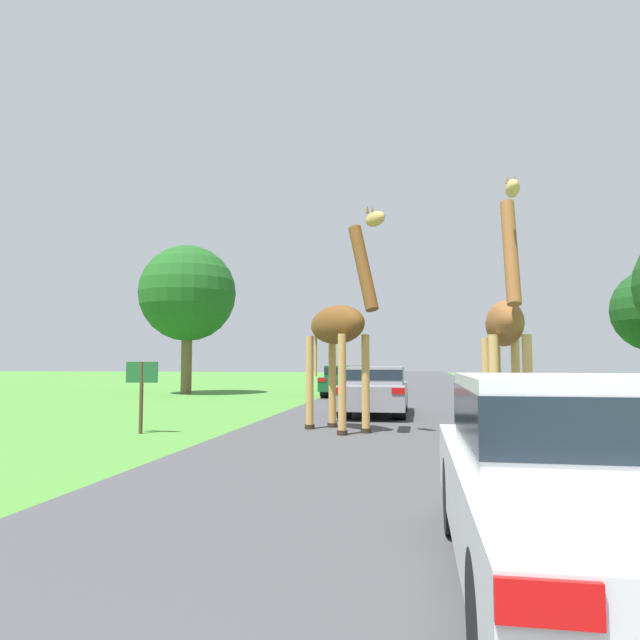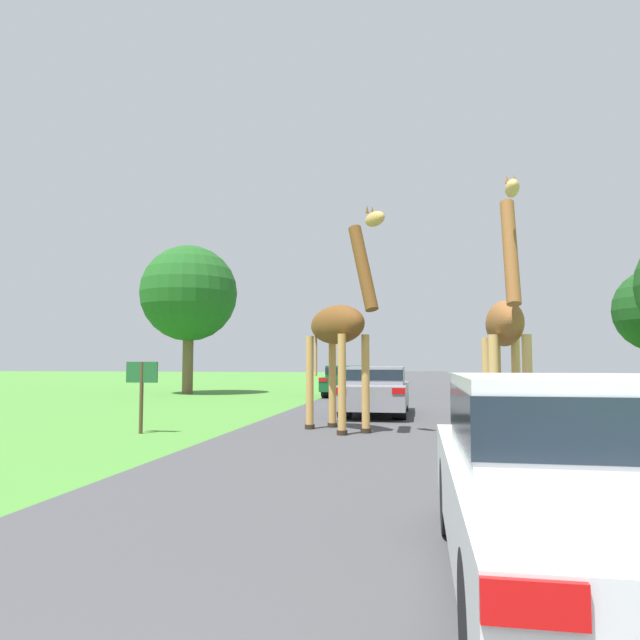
{
  "view_description": "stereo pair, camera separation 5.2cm",
  "coord_description": "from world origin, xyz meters",
  "px_view_note": "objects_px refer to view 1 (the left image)",
  "views": [
    {
      "loc": [
        -0.01,
        0.19,
        1.51
      ],
      "look_at": [
        -2.1,
        12.58,
        2.42
      ],
      "focal_mm": 32.0,
      "sensor_mm": 36.0,
      "label": 1
    },
    {
      "loc": [
        0.05,
        0.2,
        1.51
      ],
      "look_at": [
        -2.1,
        12.58,
        2.42
      ],
      "focal_mm": 32.0,
      "sensor_mm": 36.0,
      "label": 2
    }
  ],
  "objects_px": {
    "giraffe_companion": "(505,326)",
    "sign_post": "(142,383)",
    "giraffe_near_road": "(340,328)",
    "car_queue_left": "(347,380)",
    "car_queue_right": "(375,389)",
    "car_lead_maroon": "(593,479)",
    "tree_centre_back": "(188,294)"
  },
  "relations": [
    {
      "from": "car_queue_right",
      "to": "tree_centre_back",
      "type": "xyz_separation_m",
      "value": [
        -9.4,
        8.81,
        3.96
      ]
    },
    {
      "from": "giraffe_companion",
      "to": "sign_post",
      "type": "bearing_deg",
      "value": 6.29
    },
    {
      "from": "tree_centre_back",
      "to": "sign_post",
      "type": "height_order",
      "value": "tree_centre_back"
    },
    {
      "from": "giraffe_companion",
      "to": "sign_post",
      "type": "xyz_separation_m",
      "value": [
        -7.49,
        -0.65,
        -1.16
      ]
    },
    {
      "from": "car_queue_left",
      "to": "car_queue_right",
      "type": "bearing_deg",
      "value": -77.8
    },
    {
      "from": "giraffe_companion",
      "to": "tree_centre_back",
      "type": "height_order",
      "value": "tree_centre_back"
    },
    {
      "from": "giraffe_companion",
      "to": "car_queue_right",
      "type": "xyz_separation_m",
      "value": [
        -2.95,
        4.48,
        -1.49
      ]
    },
    {
      "from": "giraffe_companion",
      "to": "car_queue_left",
      "type": "height_order",
      "value": "giraffe_companion"
    },
    {
      "from": "giraffe_near_road",
      "to": "car_queue_left",
      "type": "xyz_separation_m",
      "value": [
        -1.38,
        12.57,
        -1.53
      ]
    },
    {
      "from": "giraffe_near_road",
      "to": "car_queue_right",
      "type": "height_order",
      "value": "giraffe_near_road"
    },
    {
      "from": "giraffe_companion",
      "to": "car_queue_left",
      "type": "relative_size",
      "value": 1.21
    },
    {
      "from": "giraffe_near_road",
      "to": "car_queue_right",
      "type": "bearing_deg",
      "value": -139.12
    },
    {
      "from": "car_queue_left",
      "to": "sign_post",
      "type": "relative_size",
      "value": 2.69
    },
    {
      "from": "car_lead_maroon",
      "to": "giraffe_companion",
      "type": "bearing_deg",
      "value": 85.25
    },
    {
      "from": "sign_post",
      "to": "car_lead_maroon",
      "type": "bearing_deg",
      "value": -46.86
    },
    {
      "from": "car_lead_maroon",
      "to": "car_queue_right",
      "type": "distance_m",
      "value": 12.63
    },
    {
      "from": "sign_post",
      "to": "car_queue_right",
      "type": "bearing_deg",
      "value": 48.56
    },
    {
      "from": "giraffe_companion",
      "to": "car_lead_maroon",
      "type": "distance_m",
      "value": 8.09
    },
    {
      "from": "car_queue_left",
      "to": "sign_post",
      "type": "bearing_deg",
      "value": -101.21
    },
    {
      "from": "giraffe_near_road",
      "to": "car_lead_maroon",
      "type": "relative_size",
      "value": 1.12
    },
    {
      "from": "car_lead_maroon",
      "to": "sign_post",
      "type": "xyz_separation_m",
      "value": [
        -6.83,
        7.28,
        0.29
      ]
    },
    {
      "from": "giraffe_near_road",
      "to": "car_queue_left",
      "type": "distance_m",
      "value": 12.74
    },
    {
      "from": "car_lead_maroon",
      "to": "car_queue_left",
      "type": "relative_size",
      "value": 1.04
    },
    {
      "from": "car_queue_right",
      "to": "car_queue_left",
      "type": "height_order",
      "value": "car_queue_right"
    },
    {
      "from": "giraffe_near_road",
      "to": "car_lead_maroon",
      "type": "bearing_deg",
      "value": 65.5
    },
    {
      "from": "car_queue_right",
      "to": "sign_post",
      "type": "bearing_deg",
      "value": -131.44
    },
    {
      "from": "giraffe_companion",
      "to": "car_queue_left",
      "type": "bearing_deg",
      "value": -68.42
    },
    {
      "from": "giraffe_near_road",
      "to": "sign_post",
      "type": "xyz_separation_m",
      "value": [
        -4.08,
        -1.05,
        -1.2
      ]
    },
    {
      "from": "giraffe_companion",
      "to": "car_queue_right",
      "type": "bearing_deg",
      "value": -55.31
    },
    {
      "from": "giraffe_near_road",
      "to": "giraffe_companion",
      "type": "xyz_separation_m",
      "value": [
        3.41,
        -0.4,
        -0.03
      ]
    },
    {
      "from": "giraffe_near_road",
      "to": "car_queue_left",
      "type": "bearing_deg",
      "value": -126.51
    },
    {
      "from": "car_lead_maroon",
      "to": "car_queue_left",
      "type": "bearing_deg",
      "value": 101.17
    }
  ]
}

